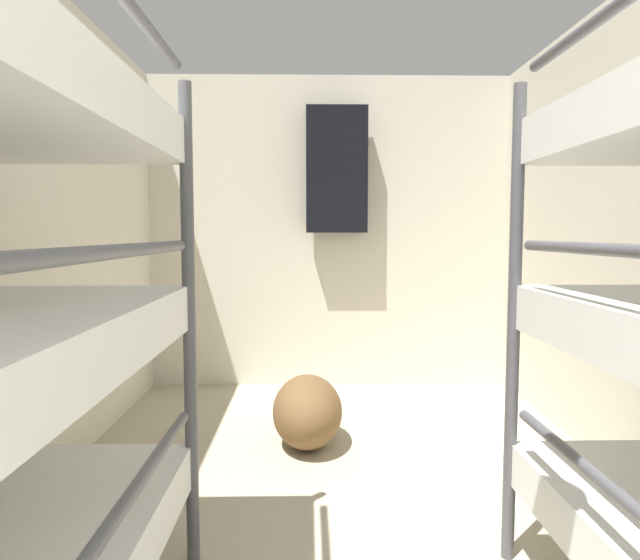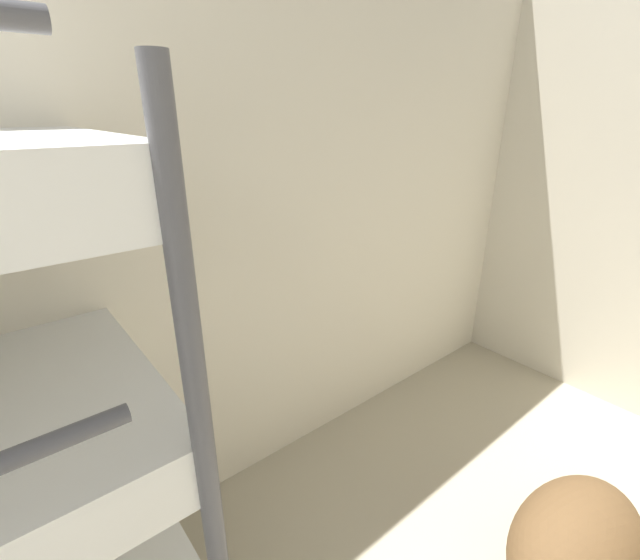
# 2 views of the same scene
# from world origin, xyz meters

# --- Properties ---
(wall_back) EXTENTS (2.78, 0.06, 2.30)m
(wall_back) POSITION_xyz_m (0.00, 4.73, 1.15)
(wall_back) COLOR beige
(wall_back) RESTS_ON ground_plane
(duffel_bag) EXTENTS (0.38, 0.60, 0.38)m
(duffel_bag) POSITION_xyz_m (-0.16, 3.46, 0.19)
(duffel_bag) COLOR brown
(duffel_bag) RESTS_ON ground_plane
(hanging_coat) EXTENTS (0.44, 0.12, 0.90)m
(hanging_coat) POSITION_xyz_m (0.05, 4.58, 1.60)
(hanging_coat) COLOR black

